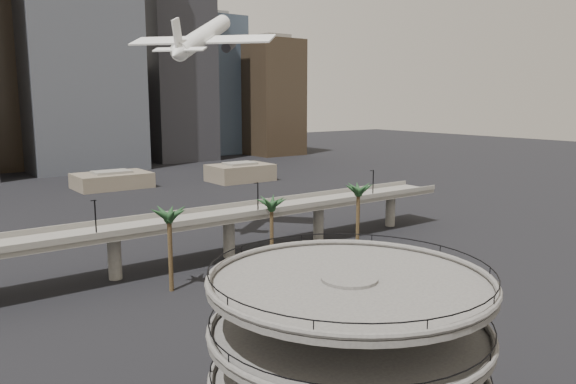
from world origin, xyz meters
TOP-DOWN VIEW (x-y plane):
  - parking_ramp at (-13.00, -4.00)m, footprint 22.20×22.20m
  - overpass at (0.00, 55.00)m, footprint 130.00×9.30m
  - palm_trees at (14.02, 44.65)m, footprint 42.40×10.40m
  - low_buildings at (6.89, 142.30)m, footprint 135.00×27.50m
  - skyline at (15.11, 217.08)m, footprint 269.00×86.00m
  - airborne_jet at (15.23, 71.21)m, footprint 27.39×26.23m
  - car_a at (-1.90, 21.42)m, footprint 4.92×2.42m
  - car_b at (7.91, 17.93)m, footprint 4.60×3.01m
  - car_c at (27.74, 12.73)m, footprint 5.47×3.85m

SIDE VIEW (x-z plane):
  - car_b at x=7.91m, z-range 0.00..1.43m
  - car_c at x=27.74m, z-range 0.00..1.47m
  - car_a at x=-1.90m, z-range 0.00..1.61m
  - low_buildings at x=6.89m, z-range -0.54..6.26m
  - overpass at x=0.00m, z-range -0.01..14.69m
  - parking_ramp at x=-13.00m, z-range 1.16..18.51m
  - palm_trees at x=14.02m, z-range 4.43..18.43m
  - airborne_jet at x=15.23m, z-range 35.41..49.06m
  - skyline at x=15.11m, z-range -16.86..108.80m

